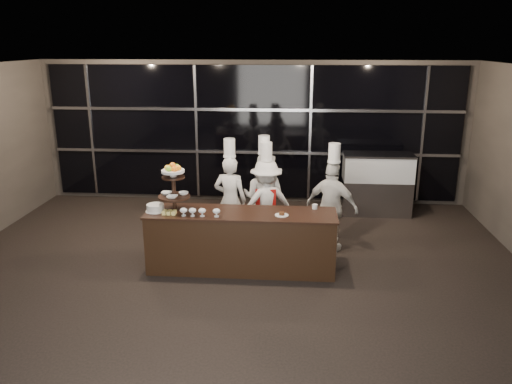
# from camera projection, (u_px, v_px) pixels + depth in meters

# --- Properties ---
(room) EXTENTS (10.00, 10.00, 10.00)m
(room) POSITION_uv_depth(u_px,v_px,m) (218.00, 207.00, 5.81)
(room) COLOR black
(room) RESTS_ON ground
(window_wall) EXTENTS (8.60, 0.10, 2.80)m
(window_wall) POSITION_uv_depth(u_px,v_px,m) (253.00, 133.00, 10.52)
(window_wall) COLOR black
(window_wall) RESTS_ON ground
(buffet_counter) EXTENTS (2.84, 0.74, 0.92)m
(buffet_counter) POSITION_uv_depth(u_px,v_px,m) (241.00, 241.00, 7.54)
(buffet_counter) COLOR black
(buffet_counter) RESTS_ON ground
(display_stand) EXTENTS (0.48, 0.48, 0.74)m
(display_stand) POSITION_uv_depth(u_px,v_px,m) (174.00, 184.00, 7.36)
(display_stand) COLOR black
(display_stand) RESTS_ON buffet_counter
(compotes) EXTENTS (0.59, 0.11, 0.12)m
(compotes) POSITION_uv_depth(u_px,v_px,m) (199.00, 211.00, 7.22)
(compotes) COLOR silver
(compotes) RESTS_ON buffet_counter
(layer_cake) EXTENTS (0.30, 0.30, 0.11)m
(layer_cake) POSITION_uv_depth(u_px,v_px,m) (155.00, 208.00, 7.44)
(layer_cake) COLOR white
(layer_cake) RESTS_ON buffet_counter
(pastry_squares) EXTENTS (0.20, 0.13, 0.05)m
(pastry_squares) POSITION_uv_depth(u_px,v_px,m) (169.00, 212.00, 7.32)
(pastry_squares) COLOR #FCEA7B
(pastry_squares) RESTS_ON buffet_counter
(small_plate) EXTENTS (0.20, 0.20, 0.05)m
(small_plate) POSITION_uv_depth(u_px,v_px,m) (282.00, 215.00, 7.27)
(small_plate) COLOR white
(small_plate) RESTS_ON buffet_counter
(chef_cup) EXTENTS (0.08, 0.08, 0.07)m
(chef_cup) POSITION_uv_depth(u_px,v_px,m) (315.00, 207.00, 7.56)
(chef_cup) COLOR white
(chef_cup) RESTS_ON buffet_counter
(display_case) EXTENTS (1.37, 0.60, 1.24)m
(display_case) POSITION_uv_depth(u_px,v_px,m) (377.00, 181.00, 9.96)
(display_case) COLOR #A5A5AA
(display_case) RESTS_ON ground
(chef_a) EXTENTS (0.61, 0.45, 1.83)m
(chef_a) POSITION_uv_depth(u_px,v_px,m) (230.00, 199.00, 8.46)
(chef_a) COLOR silver
(chef_a) RESTS_ON ground
(chef_b) EXTENTS (0.90, 0.79, 1.86)m
(chef_b) POSITION_uv_depth(u_px,v_px,m) (264.00, 197.00, 8.55)
(chef_b) COLOR white
(chef_b) RESTS_ON ground
(chef_c) EXTENTS (1.10, 0.88, 1.79)m
(chef_c) POSITION_uv_depth(u_px,v_px,m) (266.00, 202.00, 8.40)
(chef_c) COLOR white
(chef_c) RESTS_ON ground
(chef_d) EXTENTS (0.96, 0.72, 1.82)m
(chef_d) POSITION_uv_depth(u_px,v_px,m) (332.00, 206.00, 8.14)
(chef_d) COLOR white
(chef_d) RESTS_ON ground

